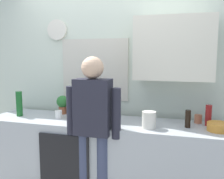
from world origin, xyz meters
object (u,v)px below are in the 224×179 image
object	(u,v)px
bottle_amber_beer	(72,106)
cup_terracotta_mug	(198,119)
bottle_dark_sauce	(188,119)
mixing_bowl	(219,127)
potted_plant	(63,103)
person_at_sink	(93,122)
storage_canister	(149,120)
cup_white_mug	(59,114)
coffee_maker	(90,103)
bottle_green_wine	(19,104)
bottle_red_vinegar	(208,115)

from	to	relation	value
bottle_amber_beer	cup_terracotta_mug	distance (m)	1.48
bottle_dark_sauce	cup_terracotta_mug	distance (m)	0.24
mixing_bowl	potted_plant	xyz separation A→B (m)	(-1.79, 0.24, 0.09)
cup_terracotta_mug	person_at_sink	distance (m)	1.14
storage_canister	person_at_sink	distance (m)	0.56
mixing_bowl	cup_white_mug	bearing A→B (deg)	179.73
cup_white_mug	storage_canister	distance (m)	1.07
coffee_maker	potted_plant	world-z (taller)	coffee_maker
mixing_bowl	storage_canister	size ratio (longest dim) A/B	1.29
bottle_dark_sauce	storage_canister	size ratio (longest dim) A/B	1.06
person_at_sink	bottle_green_wine	bearing A→B (deg)	160.64
cup_white_mug	mixing_bowl	size ratio (longest dim) A/B	0.43
bottle_red_vinegar	cup_white_mug	xyz separation A→B (m)	(-1.64, -0.15, -0.06)
bottle_dark_sauce	mixing_bowl	distance (m)	0.30
mixing_bowl	potted_plant	size ratio (longest dim) A/B	0.96
coffee_maker	person_at_sink	size ratio (longest dim) A/B	0.21
cup_terracotta_mug	storage_canister	xyz separation A→B (m)	(-0.49, -0.34, 0.04)
cup_terracotta_mug	person_at_sink	xyz separation A→B (m)	(-1.02, -0.50, 0.02)
bottle_dark_sauce	storage_canister	bearing A→B (deg)	-160.50
bottle_red_vinegar	person_at_sink	world-z (taller)	person_at_sink
bottle_amber_beer	cup_terracotta_mug	world-z (taller)	bottle_amber_beer
bottle_amber_beer	bottle_red_vinegar	size ratio (longest dim) A/B	1.05
coffee_maker	mixing_bowl	distance (m)	1.49
bottle_green_wine	potted_plant	distance (m)	0.51
coffee_maker	bottle_green_wine	distance (m)	0.85
coffee_maker	bottle_amber_beer	distance (m)	0.22
bottle_green_wine	storage_canister	bearing A→B (deg)	-3.08
bottle_amber_beer	potted_plant	bearing A→B (deg)	171.42
bottle_red_vinegar	bottle_dark_sauce	bearing A→B (deg)	-148.94
coffee_maker	mixing_bowl	xyz separation A→B (m)	(1.45, -0.31, -0.11)
bottle_amber_beer	cup_terracotta_mug	bearing A→B (deg)	0.95
potted_plant	storage_canister	world-z (taller)	potted_plant
person_at_sink	coffee_maker	bearing A→B (deg)	108.07
bottle_red_vinegar	storage_canister	size ratio (longest dim) A/B	1.29
cup_terracotta_mug	mixing_bowl	distance (m)	0.30
bottle_amber_beer	mixing_bowl	distance (m)	1.67
mixing_bowl	coffee_maker	bearing A→B (deg)	167.96
coffee_maker	mixing_bowl	size ratio (longest dim) A/B	1.50
cup_terracotta_mug	mixing_bowl	world-z (taller)	cup_terracotta_mug
storage_canister	potted_plant	bearing A→B (deg)	163.47
bottle_red_vinegar	person_at_sink	bearing A→B (deg)	-159.44
storage_canister	person_at_sink	bearing A→B (deg)	-163.13
bottle_dark_sauce	cup_terracotta_mug	bearing A→B (deg)	61.69
coffee_maker	storage_canister	bearing A→B (deg)	-27.05
bottle_amber_beer	person_at_sink	size ratio (longest dim) A/B	0.14
coffee_maker	cup_terracotta_mug	bearing A→B (deg)	-2.89
bottle_dark_sauce	bottle_green_wine	size ratio (longest dim) A/B	0.60
person_at_sink	storage_canister	bearing A→B (deg)	10.94
bottle_red_vinegar	storage_canister	xyz separation A→B (m)	(-0.58, -0.26, -0.02)
bottle_red_vinegar	bottle_green_wine	bearing A→B (deg)	-175.45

